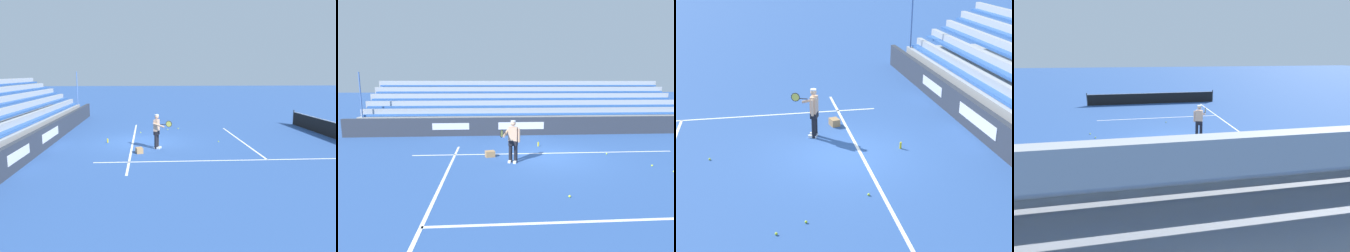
# 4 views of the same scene
# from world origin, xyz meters

# --- Properties ---
(ground_plane) EXTENTS (160.00, 160.00, 0.00)m
(ground_plane) POSITION_xyz_m (0.00, 0.00, 0.00)
(ground_plane) COLOR #2D5193
(court_baseline_white) EXTENTS (12.00, 0.10, 0.01)m
(court_baseline_white) POSITION_xyz_m (0.00, -0.50, 0.00)
(court_baseline_white) COLOR white
(court_baseline_white) RESTS_ON ground
(court_sideline_white) EXTENTS (0.10, 12.00, 0.01)m
(court_sideline_white) POSITION_xyz_m (4.11, 4.00, 0.00)
(court_sideline_white) COLOR white
(court_sideline_white) RESTS_ON ground
(court_service_line_white) EXTENTS (8.22, 0.10, 0.01)m
(court_service_line_white) POSITION_xyz_m (0.00, 5.50, 0.00)
(court_service_line_white) COLOR white
(court_service_line_white) RESTS_ON ground
(back_wall_sponsor_board) EXTENTS (22.49, 0.25, 1.10)m
(back_wall_sponsor_board) POSITION_xyz_m (0.01, -4.84, 0.55)
(back_wall_sponsor_board) COLOR #2D333D
(back_wall_sponsor_board) RESTS_ON ground
(bleacher_stand) EXTENTS (21.36, 4.00, 3.85)m
(bleacher_stand) POSITION_xyz_m (0.00, -7.46, 0.79)
(bleacher_stand) COLOR #9EA3A8
(bleacher_stand) RESTS_ON ground
(tennis_player) EXTENTS (0.83, 0.92, 1.71)m
(tennis_player) POSITION_xyz_m (1.62, 0.78, 0.89)
(tennis_player) COLOR black
(tennis_player) RESTS_ON ground
(ball_box_cardboard) EXTENTS (0.46, 0.39, 0.26)m
(ball_box_cardboard) POSITION_xyz_m (2.54, -0.10, 0.13)
(ball_box_cardboard) COLOR #A87F51
(ball_box_cardboard) RESTS_ON ground
(tennis_ball_on_baseline) EXTENTS (0.07, 0.07, 0.07)m
(tennis_ball_on_baseline) POSITION_xyz_m (0.31, 4.18, 0.03)
(tennis_ball_on_baseline) COLOR #CCE533
(tennis_ball_on_baseline) RESTS_ON ground
(tennis_ball_midcourt) EXTENTS (0.07, 0.07, 0.07)m
(tennis_ball_midcourt) POSITION_xyz_m (-2.72, -0.12, 0.03)
(tennis_ball_midcourt) COLOR #CCE533
(tennis_ball_midcourt) RESTS_ON ground
(tennis_ball_far_left) EXTENTS (0.07, 0.07, 0.07)m
(tennis_ball_far_left) POSITION_xyz_m (-4.09, 2.38, 0.03)
(tennis_ball_far_left) COLOR #CCE533
(tennis_ball_far_left) RESTS_ON ground
(tennis_ball_by_box) EXTENTS (0.07, 0.07, 0.07)m
(tennis_ball_by_box) POSITION_xyz_m (-3.73, 1.65, 0.03)
(tennis_ball_by_box) COLOR #CCE533
(tennis_ball_by_box) RESTS_ON ground
(water_bottle) EXTENTS (0.07, 0.07, 0.22)m
(water_bottle) POSITION_xyz_m (0.08, -1.86, 0.11)
(water_bottle) COLOR yellow
(water_bottle) RESTS_ON ground
(tennis_net) EXTENTS (11.09, 0.09, 1.07)m
(tennis_net) POSITION_xyz_m (0.00, 11.03, 0.49)
(tennis_net) COLOR #33383D
(tennis_net) RESTS_ON ground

